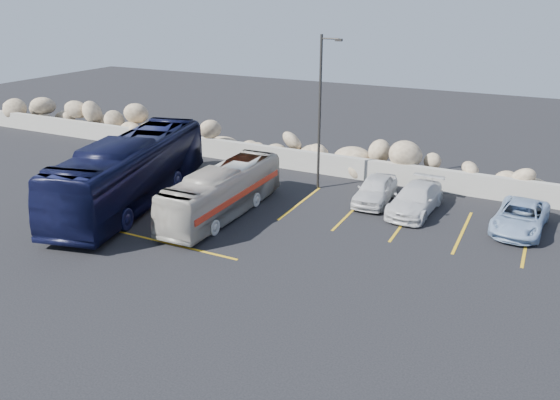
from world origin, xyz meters
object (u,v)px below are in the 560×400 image
at_px(car_c, 416,199).
at_px(car_d, 520,217).
at_px(tour_coach, 131,171).
at_px(car_a, 375,189).
at_px(vintage_bus, 223,192).
at_px(lamppost, 321,109).

relative_size(car_c, car_d, 1.02).
xyz_separation_m(tour_coach, car_a, (10.78, 5.52, -1.00)).
distance_m(car_a, car_c, 2.15).
relative_size(vintage_bus, car_c, 1.84).
bearing_deg(lamppost, car_c, -11.14).
bearing_deg(vintage_bus, tour_coach, -172.67).
bearing_deg(lamppost, vintage_bus, -115.09).
relative_size(lamppost, car_c, 1.77).
relative_size(lamppost, tour_coach, 0.67).
height_order(tour_coach, car_d, tour_coach).
distance_m(vintage_bus, tour_coach, 4.92).
xyz_separation_m(lamppost, car_d, (10.12, -1.16, -3.68)).
relative_size(vintage_bus, car_d, 1.89).
relative_size(vintage_bus, car_a, 2.11).
height_order(lamppost, car_d, lamppost).
bearing_deg(car_d, car_a, -179.12).
bearing_deg(car_c, car_a, 173.25).
bearing_deg(tour_coach, car_a, 13.90).
height_order(car_a, car_d, car_a).
distance_m(tour_coach, car_a, 12.15).
height_order(lamppost, tour_coach, lamppost).
height_order(lamppost, car_a, lamppost).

